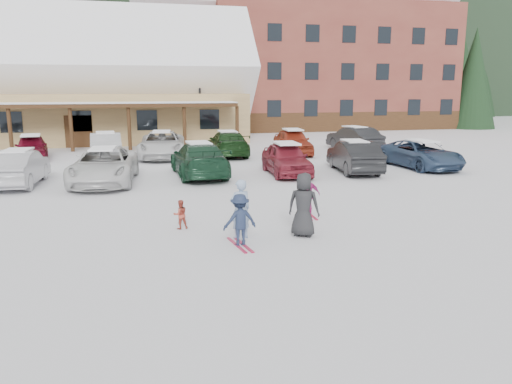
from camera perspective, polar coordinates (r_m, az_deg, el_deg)
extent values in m
plane|color=white|center=(13.94, -0.27, -4.90)|extent=(160.00, 160.00, 0.00)
cube|color=black|center=(99.20, -12.04, 20.24)|extent=(300.00, 70.00, 38.00)
cube|color=tan|center=(41.52, -21.70, 7.92)|extent=(28.00, 10.00, 3.60)
cube|color=#422814|center=(35.35, -23.27, 9.06)|extent=(25.20, 2.60, 0.25)
cube|color=white|center=(41.49, -22.10, 13.07)|extent=(29.12, 9.69, 9.69)
cube|color=maroon|center=(54.47, 7.45, 13.79)|extent=(24.00, 14.00, 12.00)
cube|color=maroon|center=(51.14, -9.48, 12.19)|extent=(7.00, 12.60, 9.00)
cube|color=#422814|center=(48.07, 10.22, 7.90)|extent=(24.00, 0.10, 1.80)
cylinder|color=black|center=(38.05, -6.41, 9.71)|extent=(0.16, 0.16, 5.35)
cube|color=black|center=(38.06, -6.51, 13.93)|extent=(0.50, 0.25, 0.25)
cylinder|color=black|center=(55.90, 23.22, 7.41)|extent=(0.60, 0.60, 1.32)
cone|color=black|center=(55.85, 23.70, 13.15)|extent=(4.84, 4.84, 9.90)
cylinder|color=black|center=(57.82, -4.25, 8.32)|extent=(0.60, 0.60, 1.08)
cone|color=black|center=(57.73, -4.32, 12.87)|extent=(3.96, 3.96, 8.10)
cylinder|color=black|center=(69.72, 19.10, 8.42)|extent=(0.60, 0.60, 1.38)
cone|color=black|center=(69.69, 19.43, 13.23)|extent=(5.06, 5.06, 10.35)
imported|color=#8FA8CB|center=(13.42, -1.82, -1.96)|extent=(0.67, 0.52, 1.63)
imported|color=#AB4132|center=(14.57, -8.64, -2.55)|extent=(0.47, 0.40, 0.86)
imported|color=#1D2844|center=(12.84, -1.86, -3.21)|extent=(0.95, 0.63, 1.36)
cube|color=#AA183C|center=(13.03, -1.84, -6.05)|extent=(0.40, 1.41, 0.03)
imported|color=#AF2778|center=(15.99, 5.97, -0.32)|extent=(0.79, 0.35, 1.33)
cube|color=#AA183C|center=(16.14, 5.92, -2.59)|extent=(0.24, 1.41, 0.03)
imported|color=#262628|center=(13.65, 5.46, -1.46)|extent=(1.03, 0.93, 1.77)
imported|color=#ADADB3|center=(23.01, -25.49, 2.49)|extent=(1.78, 4.59, 1.49)
imported|color=silver|center=(22.19, -16.98, 2.86)|extent=(2.93, 5.64, 1.52)
imported|color=#183F28|center=(23.17, -6.52, 3.71)|extent=(2.45, 5.47, 1.56)
imported|color=maroon|center=(23.55, 3.49, 3.81)|extent=(1.92, 4.44, 1.49)
imported|color=black|center=(24.66, 11.14, 4.00)|extent=(2.15, 4.77, 1.52)
imported|color=#324768|center=(26.88, 18.33, 4.12)|extent=(2.71, 5.18, 1.39)
imported|color=maroon|center=(31.19, -24.28, 4.67)|extent=(2.25, 4.32, 1.41)
imported|color=#BABCC0|center=(29.90, -16.77, 5.07)|extent=(1.94, 4.76, 1.53)
imported|color=silver|center=(29.75, -10.70, 5.35)|extent=(3.06, 5.78, 1.55)
imported|color=#153514|center=(30.12, -3.25, 5.55)|extent=(2.17, 5.14, 1.48)
imported|color=#A53720|center=(30.88, 4.21, 5.74)|extent=(2.08, 4.60, 1.53)
imported|color=#222326|center=(33.34, 11.16, 6.01)|extent=(2.28, 4.89, 1.55)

